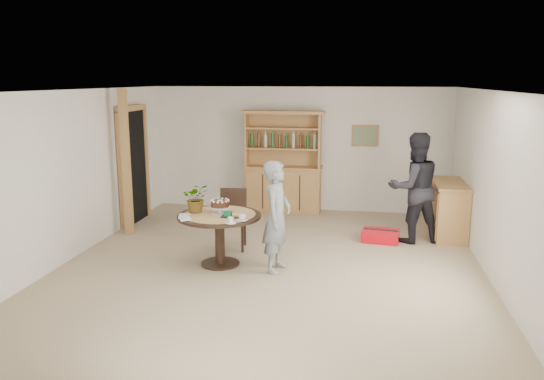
{
  "coord_description": "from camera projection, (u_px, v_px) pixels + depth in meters",
  "views": [
    {
      "loc": [
        1.24,
        -7.15,
        2.65
      ],
      "look_at": [
        -0.04,
        0.36,
        1.05
      ],
      "focal_mm": 35.0,
      "sensor_mm": 36.0,
      "label": 1
    }
  ],
  "objects": [
    {
      "name": "ground",
      "position": [
        270.0,
        266.0,
        7.65
      ],
      "size": [
        7.0,
        7.0,
        0.0
      ],
      "primitive_type": "plane",
      "color": "tan",
      "rests_on": "ground"
    },
    {
      "name": "adult_person",
      "position": [
        414.0,
        188.0,
        8.66
      ],
      "size": [
        1.06,
        0.95,
        1.81
      ],
      "primitive_type": "imported",
      "rotation": [
        0.0,
        0.0,
        3.49
      ],
      "color": "black",
      "rests_on": "ground"
    },
    {
      "name": "coffee_cup_b",
      "position": [
        231.0,
        221.0,
        7.08
      ],
      "size": [
        0.15,
        0.15,
        0.08
      ],
      "color": "white",
      "rests_on": "dining_table"
    },
    {
      "name": "dining_chair",
      "position": [
        233.0,
        215.0,
        8.42
      ],
      "size": [
        0.46,
        0.46,
        0.95
      ],
      "rotation": [
        0.0,
        0.0,
        0.11
      ],
      "color": "black",
      "rests_on": "ground"
    },
    {
      "name": "birthday_cake",
      "position": [
        220.0,
        205.0,
        7.59
      ],
      "size": [
        0.3,
        0.3,
        0.2
      ],
      "color": "white",
      "rests_on": "dining_table"
    },
    {
      "name": "doorway",
      "position": [
        133.0,
        164.0,
        9.84
      ],
      "size": [
        0.13,
        1.1,
        2.18
      ],
      "color": "black",
      "rests_on": "ground"
    },
    {
      "name": "hutch",
      "position": [
        283.0,
        178.0,
        10.69
      ],
      "size": [
        1.62,
        0.54,
        2.04
      ],
      "color": "tan",
      "rests_on": "ground"
    },
    {
      "name": "coffee_cup_a",
      "position": [
        242.0,
        217.0,
        7.23
      ],
      "size": [
        0.15,
        0.15,
        0.09
      ],
      "color": "white",
      "rests_on": "dining_table"
    },
    {
      "name": "napkins",
      "position": [
        185.0,
        217.0,
        7.33
      ],
      "size": [
        0.24,
        0.33,
        0.03
      ],
      "color": "white",
      "rests_on": "dining_table"
    },
    {
      "name": "teen_boy",
      "position": [
        277.0,
        217.0,
        7.33
      ],
      "size": [
        0.46,
        0.62,
        1.56
      ],
      "primitive_type": "imported",
      "rotation": [
        0.0,
        0.0,
        1.41
      ],
      "color": "gray",
      "rests_on": "ground"
    },
    {
      "name": "flower_vase",
      "position": [
        196.0,
        198.0,
        7.63
      ],
      "size": [
        0.47,
        0.44,
        0.42
      ],
      "primitive_type": "imported",
      "rotation": [
        0.0,
        0.0,
        0.35
      ],
      "color": "#3F7233",
      "rests_on": "dining_table"
    },
    {
      "name": "red_suitcase",
      "position": [
        380.0,
        236.0,
        8.79
      ],
      "size": [
        0.65,
        0.48,
        0.21
      ],
      "rotation": [
        0.0,
        0.0,
        -0.14
      ],
      "color": "red",
      "rests_on": "ground"
    },
    {
      "name": "dining_table",
      "position": [
        220.0,
        224.0,
        7.6
      ],
      "size": [
        1.2,
        1.2,
        0.76
      ],
      "color": "black",
      "rests_on": "ground"
    },
    {
      "name": "sideboard",
      "position": [
        448.0,
        209.0,
        9.03
      ],
      "size": [
        0.54,
        1.26,
        0.94
      ],
      "color": "tan",
      "rests_on": "ground"
    },
    {
      "name": "gift_tray",
      "position": [
        232.0,
        215.0,
        7.41
      ],
      "size": [
        0.3,
        0.2,
        0.08
      ],
      "color": "black",
      "rests_on": "dining_table"
    },
    {
      "name": "pine_post",
      "position": [
        126.0,
        163.0,
        9.0
      ],
      "size": [
        0.12,
        0.12,
        2.5
      ],
      "primitive_type": "cube",
      "color": "tan",
      "rests_on": "ground"
    },
    {
      "name": "room_shell",
      "position": [
        271.0,
        146.0,
        7.3
      ],
      "size": [
        6.04,
        7.04,
        2.52
      ],
      "color": "white",
      "rests_on": "ground"
    }
  ]
}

